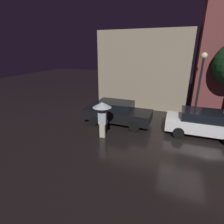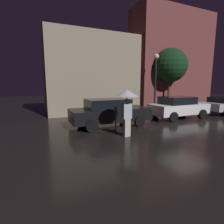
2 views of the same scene
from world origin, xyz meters
The scene contains 9 objects.
ground_plane centered at (0.00, 0.00, 0.00)m, with size 60.00×60.00×0.00m, color black.
building_facade_left centered at (-3.77, 6.50, 3.14)m, with size 7.45×3.00×6.27m.
building_facade_right centered at (4.50, 6.50, 4.62)m, with size 8.31×3.00×9.24m.
parked_car_black centered at (-4.43, 1.34, 0.80)m, with size 4.49×1.96×1.54m.
parked_car_white centered at (0.82, 1.51, 0.78)m, with size 4.18×2.00×1.49m.
pedestrian_with_umbrella centered at (-4.54, -0.84, 1.66)m, with size 1.04×1.04×2.11m.
parking_meter centered at (-4.66, 0.07, 0.79)m, with size 0.12×0.10×1.28m.
street_lamp_near centered at (0.54, 3.76, 3.17)m, with size 0.41×0.41×4.65m.
street_tree centered at (2.60, 4.51, 3.91)m, with size 2.91×2.91×5.38m.
Camera 2 is at (-8.29, -7.59, 2.38)m, focal length 28.00 mm.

